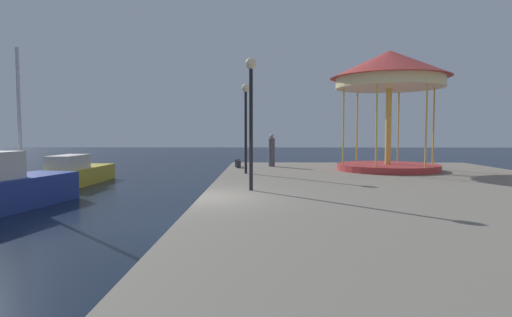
{
  "coord_description": "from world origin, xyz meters",
  "views": [
    {
      "loc": [
        1.79,
        -11.94,
        2.67
      ],
      "look_at": [
        1.59,
        2.93,
        1.72
      ],
      "focal_mm": 29.37,
      "sensor_mm": 36.0,
      "label": 1
    }
  ],
  "objects_px": {
    "carousel": "(389,80)",
    "bollard_center": "(239,164)",
    "lamp_post_mid_promenade": "(246,112)",
    "bollard_south": "(238,163)",
    "sailboat_blue": "(5,187)",
    "bollard_north": "(237,163)",
    "motorboat_yellow": "(77,173)",
    "person_near_carousel": "(272,151)",
    "lamp_post_near_edge": "(251,100)"
  },
  "relations": [
    {
      "from": "carousel",
      "to": "bollard_center",
      "type": "xyz_separation_m",
      "value": [
        -7.34,
        1.15,
        -4.14
      ]
    },
    {
      "from": "lamp_post_mid_promenade",
      "to": "bollard_center",
      "type": "relative_size",
      "value": 10.0
    },
    {
      "from": "lamp_post_mid_promenade",
      "to": "bollard_south",
      "type": "relative_size",
      "value": 10.0
    },
    {
      "from": "sailboat_blue",
      "to": "bollard_north",
      "type": "xyz_separation_m",
      "value": [
        7.48,
        8.16,
        0.23
      ]
    },
    {
      "from": "sailboat_blue",
      "to": "motorboat_yellow",
      "type": "relative_size",
      "value": 1.04
    },
    {
      "from": "bollard_center",
      "to": "person_near_carousel",
      "type": "xyz_separation_m",
      "value": [
        1.74,
        1.08,
        0.63
      ]
    },
    {
      "from": "sailboat_blue",
      "to": "bollard_center",
      "type": "xyz_separation_m",
      "value": [
        7.6,
        7.43,
        0.23
      ]
    },
    {
      "from": "bollard_south",
      "to": "bollard_center",
      "type": "distance_m",
      "value": 1.03
    },
    {
      "from": "bollard_center",
      "to": "lamp_post_mid_promenade",
      "type": "bearing_deg",
      "value": -80.19
    },
    {
      "from": "bollard_south",
      "to": "sailboat_blue",
      "type": "bearing_deg",
      "value": -131.56
    },
    {
      "from": "sailboat_blue",
      "to": "lamp_post_mid_promenade",
      "type": "height_order",
      "value": "sailboat_blue"
    },
    {
      "from": "motorboat_yellow",
      "to": "person_near_carousel",
      "type": "xyz_separation_m",
      "value": [
        9.92,
        1.6,
        1.04
      ]
    },
    {
      "from": "lamp_post_near_edge",
      "to": "bollard_south",
      "type": "relative_size",
      "value": 10.5
    },
    {
      "from": "lamp_post_near_edge",
      "to": "bollard_north",
      "type": "height_order",
      "value": "lamp_post_near_edge"
    },
    {
      "from": "motorboat_yellow",
      "to": "lamp_post_mid_promenade",
      "type": "xyz_separation_m",
      "value": [
        8.67,
        -2.28,
        2.98
      ]
    },
    {
      "from": "lamp_post_near_edge",
      "to": "lamp_post_mid_promenade",
      "type": "xyz_separation_m",
      "value": [
        -0.37,
        5.45,
        -0.12
      ]
    },
    {
      "from": "person_near_carousel",
      "to": "bollard_north",
      "type": "bearing_deg",
      "value": -169.52
    },
    {
      "from": "carousel",
      "to": "bollard_north",
      "type": "xyz_separation_m",
      "value": [
        -7.46,
        1.89,
        -4.14
      ]
    },
    {
      "from": "bollard_south",
      "to": "bollard_north",
      "type": "bearing_deg",
      "value": -91.91
    },
    {
      "from": "motorboat_yellow",
      "to": "lamp_post_mid_promenade",
      "type": "distance_m",
      "value": 9.44
    },
    {
      "from": "motorboat_yellow",
      "to": "carousel",
      "type": "bearing_deg",
      "value": -2.31
    },
    {
      "from": "lamp_post_mid_promenade",
      "to": "bollard_north",
      "type": "relative_size",
      "value": 10.0
    },
    {
      "from": "sailboat_blue",
      "to": "lamp_post_near_edge",
      "type": "xyz_separation_m",
      "value": [
        8.46,
        -0.82,
        2.91
      ]
    },
    {
      "from": "lamp_post_mid_promenade",
      "to": "person_near_carousel",
      "type": "xyz_separation_m",
      "value": [
        1.26,
        3.88,
        -1.94
      ]
    },
    {
      "from": "carousel",
      "to": "motorboat_yellow",
      "type": "bearing_deg",
      "value": 177.69
    },
    {
      "from": "bollard_center",
      "to": "lamp_post_near_edge",
      "type": "bearing_deg",
      "value": -84.07
    },
    {
      "from": "carousel",
      "to": "lamp_post_near_edge",
      "type": "relative_size",
      "value": 1.37
    },
    {
      "from": "carousel",
      "to": "lamp_post_mid_promenade",
      "type": "bearing_deg",
      "value": -166.47
    },
    {
      "from": "motorboat_yellow",
      "to": "bollard_south",
      "type": "distance_m",
      "value": 8.23
    },
    {
      "from": "lamp_post_near_edge",
      "to": "sailboat_blue",
      "type": "bearing_deg",
      "value": 174.46
    },
    {
      "from": "sailboat_blue",
      "to": "bollard_center",
      "type": "height_order",
      "value": "sailboat_blue"
    },
    {
      "from": "bollard_south",
      "to": "person_near_carousel",
      "type": "bearing_deg",
      "value": 1.77
    },
    {
      "from": "bollard_north",
      "to": "bollard_center",
      "type": "distance_m",
      "value": 0.75
    },
    {
      "from": "motorboat_yellow",
      "to": "carousel",
      "type": "height_order",
      "value": "carousel"
    },
    {
      "from": "bollard_south",
      "to": "person_near_carousel",
      "type": "xyz_separation_m",
      "value": [
        1.85,
        0.06,
        0.63
      ]
    },
    {
      "from": "carousel",
      "to": "person_near_carousel",
      "type": "height_order",
      "value": "carousel"
    },
    {
      "from": "carousel",
      "to": "bollard_north",
      "type": "relative_size",
      "value": 14.42
    },
    {
      "from": "lamp_post_near_edge",
      "to": "motorboat_yellow",
      "type": "bearing_deg",
      "value": 139.48
    },
    {
      "from": "bollard_center",
      "to": "bollard_north",
      "type": "bearing_deg",
      "value": 98.93
    },
    {
      "from": "sailboat_blue",
      "to": "bollard_north",
      "type": "relative_size",
      "value": 14.13
    },
    {
      "from": "bollard_center",
      "to": "person_near_carousel",
      "type": "distance_m",
      "value": 2.14
    },
    {
      "from": "carousel",
      "to": "lamp_post_mid_promenade",
      "type": "relative_size",
      "value": 1.44
    },
    {
      "from": "carousel",
      "to": "bollard_center",
      "type": "distance_m",
      "value": 8.51
    },
    {
      "from": "lamp_post_mid_promenade",
      "to": "bollard_center",
      "type": "distance_m",
      "value": 3.83
    },
    {
      "from": "motorboat_yellow",
      "to": "lamp_post_near_edge",
      "type": "bearing_deg",
      "value": -40.52
    },
    {
      "from": "sailboat_blue",
      "to": "lamp_post_near_edge",
      "type": "height_order",
      "value": "sailboat_blue"
    },
    {
      "from": "person_near_carousel",
      "to": "bollard_south",
      "type": "bearing_deg",
      "value": -178.23
    },
    {
      "from": "bollard_south",
      "to": "person_near_carousel",
      "type": "distance_m",
      "value": 1.95
    },
    {
      "from": "sailboat_blue",
      "to": "person_near_carousel",
      "type": "height_order",
      "value": "sailboat_blue"
    },
    {
      "from": "carousel",
      "to": "person_near_carousel",
      "type": "distance_m",
      "value": 6.98
    }
  ]
}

